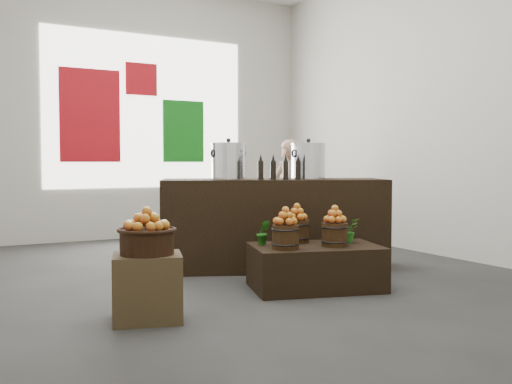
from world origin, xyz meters
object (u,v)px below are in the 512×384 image
shopper (287,192)px  stock_pot_left (229,162)px  counter (274,224)px  wicker_basket (147,242)px  crate (148,287)px  display_table (315,267)px  stock_pot_center (308,162)px

shopper → stock_pot_left: bearing=21.8°
counter → shopper: bearing=77.5°
shopper → counter: bearing=35.1°
counter → wicker_basket: bearing=-120.6°
crate → display_table: bearing=9.4°
wicker_basket → display_table: wicker_basket is taller
wicker_basket → counter: (1.91, 1.37, -0.09)m
counter → shopper: (1.17, 1.59, 0.26)m
display_table → stock_pot_left: size_ratio=3.13×
counter → stock_pot_left: size_ratio=6.47×
crate → counter: 2.36m
display_table → shopper: (1.34, 2.67, 0.56)m
display_table → stock_pot_left: (-0.29, 1.28, 0.99)m
display_table → stock_pot_center: size_ratio=3.13×
wicker_basket → display_table: (1.73, 0.29, -0.39)m
stock_pot_center → shopper: bearing=65.2°
display_table → counter: size_ratio=0.48×
counter → shopper: 1.99m
display_table → stock_pot_left: 1.65m
crate → display_table: crate is taller
display_table → stock_pot_center: (0.53, 0.92, 0.99)m
stock_pot_left → shopper: size_ratio=0.25×
stock_pot_left → stock_pot_center: (0.82, -0.36, 0.00)m
counter → stock_pot_center: size_ratio=6.47×
stock_pot_left → stock_pot_center: same height
wicker_basket → stock_pot_center: bearing=28.1°
display_table → stock_pot_left: stock_pot_left is taller
crate → stock_pot_center: 2.74m
wicker_basket → counter: bearing=35.6°
stock_pot_center → shopper: shopper is taller
crate → stock_pot_center: stock_pot_center is taller
wicker_basket → crate: bearing=0.0°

